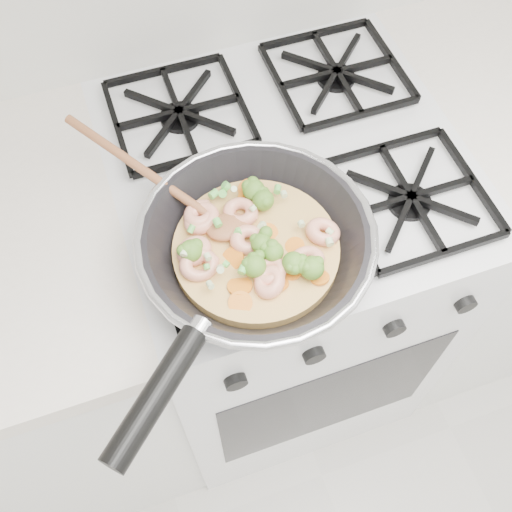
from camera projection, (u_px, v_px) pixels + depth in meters
name	position (u px, v px, depth m)	size (l,w,h in m)	color
stove	(280.00, 282.00, 1.40)	(0.60, 0.60, 0.92)	white
skillet	(253.00, 247.00, 0.86)	(0.44, 0.53, 0.10)	black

